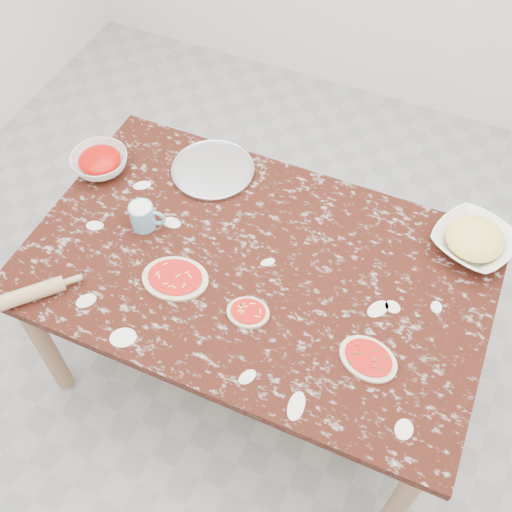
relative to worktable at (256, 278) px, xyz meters
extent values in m
plane|color=gray|center=(0.00, 0.00, -0.67)|extent=(4.00, 4.00, 0.00)
cube|color=black|center=(0.00, 0.00, 0.06)|extent=(1.60, 1.00, 0.04)
cube|color=#916F52|center=(0.00, 0.00, 0.00)|extent=(1.50, 0.90, 0.08)
cylinder|color=#916F52|center=(-0.72, -0.42, -0.31)|extent=(0.07, 0.07, 0.71)
cylinder|color=#916F52|center=(0.72, -0.42, -0.31)|extent=(0.07, 0.07, 0.71)
cylinder|color=#916F52|center=(-0.72, 0.42, -0.31)|extent=(0.07, 0.07, 0.71)
cylinder|color=#916F52|center=(0.72, 0.42, -0.31)|extent=(0.07, 0.07, 0.71)
cylinder|color=#B2B2B7|center=(-0.33, 0.34, 0.09)|extent=(0.40, 0.40, 0.01)
imported|color=white|center=(-0.74, 0.18, 0.12)|extent=(0.29, 0.29, 0.07)
imported|color=white|center=(0.67, 0.37, 0.12)|extent=(0.35, 0.35, 0.07)
cylinder|color=#6CA2B9|center=(-0.44, 0.00, 0.13)|extent=(0.09, 0.09, 0.10)
torus|color=#6CA2B9|center=(-0.39, 0.01, 0.13)|extent=(0.07, 0.03, 0.07)
cylinder|color=silver|center=(-0.44, 0.00, 0.17)|extent=(0.07, 0.07, 0.01)
ellipsoid|color=beige|center=(-0.23, -0.17, 0.09)|extent=(0.26, 0.22, 0.01)
ellipsoid|color=red|center=(-0.23, -0.17, 0.10)|extent=(0.21, 0.18, 0.00)
ellipsoid|color=beige|center=(0.06, -0.19, 0.09)|extent=(0.16, 0.14, 0.01)
ellipsoid|color=red|center=(0.06, -0.19, 0.10)|extent=(0.13, 0.12, 0.00)
ellipsoid|color=beige|center=(0.47, -0.20, 0.09)|extent=(0.22, 0.18, 0.01)
ellipsoid|color=red|center=(0.47, -0.20, 0.10)|extent=(0.18, 0.15, 0.00)
cylinder|color=tan|center=(-0.64, -0.44, 0.11)|extent=(0.22, 0.23, 0.05)
camera|label=1|loc=(0.50, -1.13, 1.81)|focal=43.01mm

